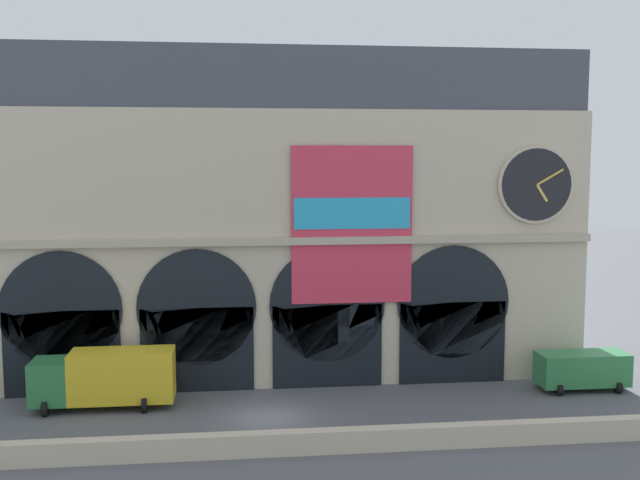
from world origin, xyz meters
name	(u,v)px	position (x,y,z in m)	size (l,w,h in m)	color
ground_plane	(267,418)	(0.00, 0.00, 0.00)	(200.00, 200.00, 0.00)	#54565B
quay_parapet_wall	(272,443)	(0.00, -4.94, 0.53)	(90.00, 0.70, 1.06)	beige
station_building	(261,222)	(0.04, 7.15, 9.63)	(39.24, 4.71, 19.89)	beige
box_truck_midwest	(106,377)	(-8.58, 2.60, 1.70)	(7.50, 2.91, 3.12)	#2D7A42
van_east	(582,369)	(18.43, 2.68, 1.25)	(5.20, 2.48, 2.20)	#2D7A42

